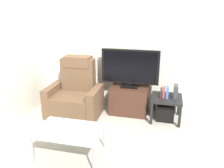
{
  "coord_description": "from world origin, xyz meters",
  "views": [
    {
      "loc": [
        0.62,
        -3.14,
        2.03
      ],
      "look_at": [
        -0.24,
        0.5,
        0.7
      ],
      "focal_mm": 36.81,
      "sensor_mm": 36.0,
      "label": 1
    }
  ],
  "objects_px": {
    "television": "(130,68)",
    "book_leftmost": "(161,93)",
    "game_console": "(176,92)",
    "tv_stand": "(129,100)",
    "cell_phone": "(70,128)",
    "coffee_table": "(69,131)",
    "side_table": "(166,101)",
    "book_rightmost": "(167,92)",
    "subwoofer_box": "(165,112)",
    "recliner_armchair": "(75,95)",
    "book_middle": "(164,92)"
  },
  "relations": [
    {
      "from": "television",
      "to": "coffee_table",
      "type": "relative_size",
      "value": 1.18
    },
    {
      "from": "game_console",
      "to": "cell_phone",
      "type": "relative_size",
      "value": 1.57
    },
    {
      "from": "recliner_armchair",
      "to": "coffee_table",
      "type": "height_order",
      "value": "recliner_armchair"
    },
    {
      "from": "game_console",
      "to": "tv_stand",
      "type": "bearing_deg",
      "value": 173.99
    },
    {
      "from": "tv_stand",
      "to": "side_table",
      "type": "xyz_separation_m",
      "value": [
        0.69,
        -0.1,
        0.1
      ]
    },
    {
      "from": "subwoofer_box",
      "to": "book_leftmost",
      "type": "xyz_separation_m",
      "value": [
        -0.1,
        -0.02,
        0.37
      ]
    },
    {
      "from": "television",
      "to": "recliner_armchair",
      "type": "bearing_deg",
      "value": -165.06
    },
    {
      "from": "cell_phone",
      "to": "game_console",
      "type": "bearing_deg",
      "value": 55.58
    },
    {
      "from": "tv_stand",
      "to": "book_middle",
      "type": "bearing_deg",
      "value": -10.5
    },
    {
      "from": "recliner_armchair",
      "to": "book_rightmost",
      "type": "bearing_deg",
      "value": 1.63
    },
    {
      "from": "recliner_armchair",
      "to": "side_table",
      "type": "xyz_separation_m",
      "value": [
        1.69,
        0.15,
        -0.0
      ]
    },
    {
      "from": "tv_stand",
      "to": "game_console",
      "type": "distance_m",
      "value": 0.89
    },
    {
      "from": "television",
      "to": "book_leftmost",
      "type": "xyz_separation_m",
      "value": [
        0.59,
        -0.14,
        -0.38
      ]
    },
    {
      "from": "book_rightmost",
      "to": "cell_phone",
      "type": "xyz_separation_m",
      "value": [
        -1.3,
        -1.3,
        -0.14
      ]
    },
    {
      "from": "tv_stand",
      "to": "book_leftmost",
      "type": "relative_size",
      "value": 4.11
    },
    {
      "from": "book_leftmost",
      "to": "book_middle",
      "type": "height_order",
      "value": "book_middle"
    },
    {
      "from": "television",
      "to": "game_console",
      "type": "height_order",
      "value": "television"
    },
    {
      "from": "book_rightmost",
      "to": "game_console",
      "type": "xyz_separation_m",
      "value": [
        0.14,
        0.03,
        0.02
      ]
    },
    {
      "from": "recliner_armchair",
      "to": "book_leftmost",
      "type": "bearing_deg",
      "value": 1.91
    },
    {
      "from": "side_table",
      "to": "book_rightmost",
      "type": "distance_m",
      "value": 0.17
    },
    {
      "from": "subwoofer_box",
      "to": "cell_phone",
      "type": "xyz_separation_m",
      "value": [
        -1.3,
        -1.32,
        0.25
      ]
    },
    {
      "from": "coffee_table",
      "to": "cell_phone",
      "type": "xyz_separation_m",
      "value": [
        -0.02,
        0.05,
        0.03
      ]
    },
    {
      "from": "tv_stand",
      "to": "subwoofer_box",
      "type": "bearing_deg",
      "value": -8.06
    },
    {
      "from": "recliner_armchair",
      "to": "cell_phone",
      "type": "relative_size",
      "value": 7.2
    },
    {
      "from": "tv_stand",
      "to": "recliner_armchair",
      "type": "bearing_deg",
      "value": -166.09
    },
    {
      "from": "television",
      "to": "book_rightmost",
      "type": "bearing_deg",
      "value": -11.15
    },
    {
      "from": "recliner_armchair",
      "to": "book_leftmost",
      "type": "height_order",
      "value": "recliner_armchair"
    },
    {
      "from": "book_leftmost",
      "to": "book_middle",
      "type": "bearing_deg",
      "value": 0.0
    },
    {
      "from": "tv_stand",
      "to": "coffee_table",
      "type": "height_order",
      "value": "tv_stand"
    },
    {
      "from": "television",
      "to": "coffee_table",
      "type": "height_order",
      "value": "television"
    },
    {
      "from": "coffee_table",
      "to": "cell_phone",
      "type": "relative_size",
      "value": 6.0
    },
    {
      "from": "side_table",
      "to": "game_console",
      "type": "distance_m",
      "value": 0.24
    },
    {
      "from": "tv_stand",
      "to": "coffee_table",
      "type": "xyz_separation_m",
      "value": [
        -0.59,
        -1.47,
        0.1
      ]
    },
    {
      "from": "book_middle",
      "to": "coffee_table",
      "type": "distance_m",
      "value": 1.83
    },
    {
      "from": "book_leftmost",
      "to": "cell_phone",
      "type": "height_order",
      "value": "book_leftmost"
    },
    {
      "from": "tv_stand",
      "to": "cell_phone",
      "type": "height_order",
      "value": "tv_stand"
    },
    {
      "from": "recliner_armchair",
      "to": "book_leftmost",
      "type": "distance_m",
      "value": 1.6
    },
    {
      "from": "book_rightmost",
      "to": "recliner_armchair",
      "type": "bearing_deg",
      "value": -175.67
    },
    {
      "from": "game_console",
      "to": "side_table",
      "type": "bearing_deg",
      "value": -176.05
    },
    {
      "from": "subwoofer_box",
      "to": "game_console",
      "type": "xyz_separation_m",
      "value": [
        0.15,
        0.01,
        0.4
      ]
    },
    {
      "from": "television",
      "to": "book_rightmost",
      "type": "relative_size",
      "value": 5.19
    },
    {
      "from": "recliner_armchair",
      "to": "side_table",
      "type": "bearing_deg",
      "value": 2.31
    },
    {
      "from": "book_middle",
      "to": "coffee_table",
      "type": "relative_size",
      "value": 0.22
    },
    {
      "from": "tv_stand",
      "to": "game_console",
      "type": "bearing_deg",
      "value": -6.01
    },
    {
      "from": "recliner_armchair",
      "to": "book_rightmost",
      "type": "xyz_separation_m",
      "value": [
        1.69,
        0.13,
        0.17
      ]
    },
    {
      "from": "tv_stand",
      "to": "cell_phone",
      "type": "bearing_deg",
      "value": -113.0
    },
    {
      "from": "side_table",
      "to": "book_leftmost",
      "type": "distance_m",
      "value": 0.18
    },
    {
      "from": "recliner_armchair",
      "to": "book_middle",
      "type": "relative_size",
      "value": 5.55
    },
    {
      "from": "coffee_table",
      "to": "cell_phone",
      "type": "distance_m",
      "value": 0.06
    },
    {
      "from": "tv_stand",
      "to": "cell_phone",
      "type": "relative_size",
      "value": 4.7
    }
  ]
}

